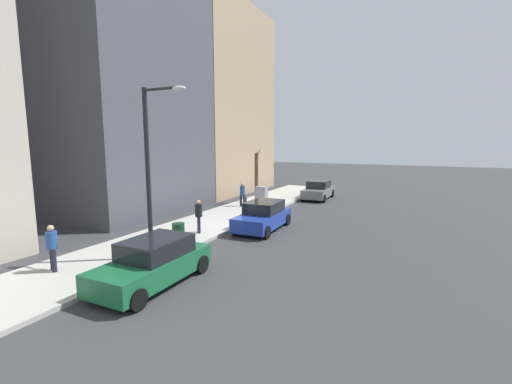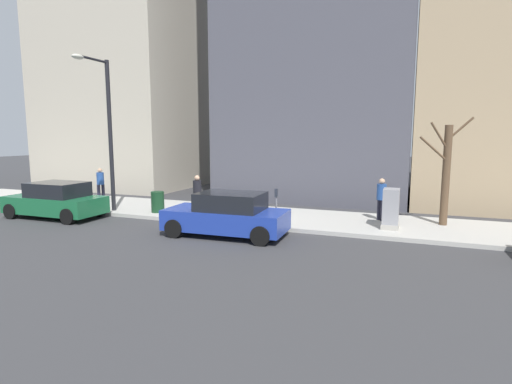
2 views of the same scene
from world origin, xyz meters
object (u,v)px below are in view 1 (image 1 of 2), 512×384
object	(u,v)px
pedestrian_far_corner	(52,245)
office_block_center	(107,29)
utility_box	(262,197)
office_tower_left	(197,104)
parked_car_green	(153,263)
parking_meter	(245,205)
pedestrian_near_meter	(242,193)
streetlamp	(153,159)
trash_bin	(178,233)
parked_car_blue	(263,216)
pedestrian_midblock	(199,214)
parked_car_grey	(318,190)
bare_tree	(256,176)

from	to	relation	value
pedestrian_far_corner	office_block_center	world-z (taller)	office_block_center
utility_box	office_tower_left	world-z (taller)	office_tower_left
parked_car_green	office_tower_left	xyz separation A→B (m)	(12.22, -19.62, 7.59)
parking_meter	pedestrian_near_meter	bearing A→B (deg)	-59.20
parked_car_green	pedestrian_near_meter	bearing A→B (deg)	-74.71
pedestrian_near_meter	office_tower_left	distance (m)	13.05
pedestrian_near_meter	parked_car_green	bearing A→B (deg)	69.97
streetlamp	office_block_center	world-z (taller)	office_block_center
office_tower_left	trash_bin	bearing A→B (deg)	122.80
parked_car_blue	pedestrian_near_meter	world-z (taller)	pedestrian_near_meter
pedestrian_midblock	office_tower_left	distance (m)	18.71
office_tower_left	parking_meter	bearing A→B (deg)	136.05
parking_meter	office_block_center	xyz separation A→B (m)	(10.05, 0.42, 11.07)
utility_box	pedestrian_far_corner	size ratio (longest dim) A/B	0.86
office_block_center	office_tower_left	bearing A→B (deg)	-86.53
parked_car_grey	office_tower_left	xyz separation A→B (m)	(12.25, -0.37, 7.59)
parking_meter	streetlamp	world-z (taller)	streetlamp
streetlamp	parked_car_green	bearing A→B (deg)	129.85
parked_car_grey	pedestrian_near_meter	bearing A→B (deg)	57.72
parked_car_blue	office_block_center	xyz separation A→B (m)	(11.77, -0.79, 11.31)
streetlamp	pedestrian_near_meter	xyz separation A→B (m)	(2.32, -11.29, -2.93)
parked_car_blue	streetlamp	world-z (taller)	streetlamp
parking_meter	streetlamp	distance (m)	8.26
parked_car_grey	pedestrian_midblock	size ratio (longest dim) A/B	2.56
parked_car_blue	trash_bin	distance (m)	4.88
bare_tree	office_tower_left	xyz separation A→B (m)	(8.56, -4.47, 6.23)
office_block_center	bare_tree	bearing A→B (deg)	-141.63
utility_box	pedestrian_near_meter	bearing A→B (deg)	17.87
streetlamp	pedestrian_far_corner	size ratio (longest dim) A/B	3.92
parking_meter	office_block_center	distance (m)	14.95
pedestrian_near_meter	trash_bin	bearing A→B (deg)	64.57
pedestrian_far_corner	office_block_center	xyz separation A→B (m)	(7.86, -9.86, 10.96)
pedestrian_midblock	parked_car_grey	bearing A→B (deg)	136.16
parked_car_green	utility_box	bearing A→B (deg)	-80.51
parked_car_grey	office_block_center	size ratio (longest dim) A/B	0.18
parking_meter	pedestrian_near_meter	xyz separation A→B (m)	(2.15, -3.61, 0.11)
parked_car_green	pedestrian_near_meter	size ratio (longest dim) A/B	2.54
bare_tree	pedestrian_far_corner	world-z (taller)	bare_tree
parking_meter	utility_box	bearing A→B (deg)	-78.10
parked_car_blue	bare_tree	distance (m)	8.16
utility_box	pedestrian_far_corner	distance (m)	14.38
parked_car_grey	pedestrian_far_corner	xyz separation A→B (m)	(3.74, 20.22, 0.35)
parked_car_grey	parking_meter	bearing A→B (deg)	79.20
trash_bin	office_block_center	size ratio (longest dim) A/B	0.04
utility_box	streetlamp	xyz separation A→B (m)	(-1.02, 11.71, 3.17)
parked_car_green	pedestrian_far_corner	distance (m)	3.86
streetlamp	trash_bin	size ratio (longest dim) A/B	7.22
parking_meter	office_block_center	size ratio (longest dim) A/B	0.06
parked_car_grey	parked_car_blue	distance (m)	11.16
utility_box	office_tower_left	distance (m)	13.86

